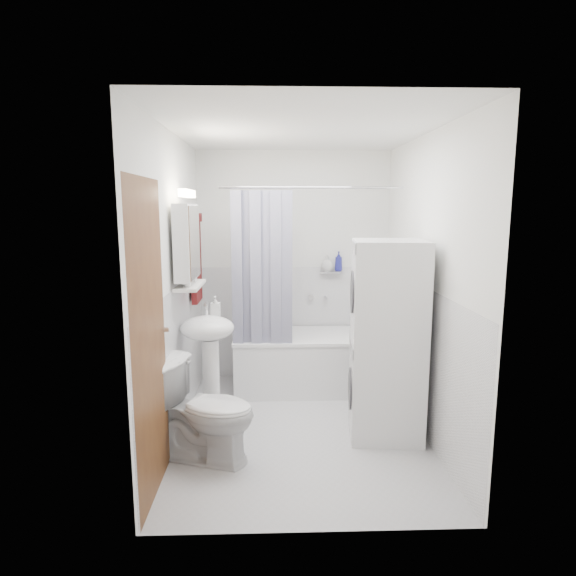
{
  "coord_description": "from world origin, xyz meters",
  "views": [
    {
      "loc": [
        -0.23,
        -3.76,
        1.82
      ],
      "look_at": [
        -0.1,
        0.15,
        1.17
      ],
      "focal_mm": 30.0,
      "sensor_mm": 36.0,
      "label": 1
    }
  ],
  "objects_px": {
    "bathtub": "(308,359)",
    "washer_dryer": "(387,340)",
    "toilet": "(205,411)",
    "sink": "(209,345)"
  },
  "relations": [
    {
      "from": "bathtub",
      "to": "washer_dryer",
      "type": "bearing_deg",
      "value": -61.78
    },
    {
      "from": "toilet",
      "to": "sink",
      "type": "bearing_deg",
      "value": 21.28
    },
    {
      "from": "sink",
      "to": "washer_dryer",
      "type": "bearing_deg",
      "value": -7.1
    },
    {
      "from": "bathtub",
      "to": "sink",
      "type": "distance_m",
      "value": 1.28
    },
    {
      "from": "bathtub",
      "to": "toilet",
      "type": "distance_m",
      "value": 1.62
    },
    {
      "from": "sink",
      "to": "bathtub",
      "type": "bearing_deg",
      "value": 43.56
    },
    {
      "from": "sink",
      "to": "washer_dryer",
      "type": "xyz_separation_m",
      "value": [
        1.43,
        -0.18,
        0.08
      ]
    },
    {
      "from": "bathtub",
      "to": "washer_dryer",
      "type": "height_order",
      "value": "washer_dryer"
    },
    {
      "from": "washer_dryer",
      "to": "sink",
      "type": "bearing_deg",
      "value": 179.13
    },
    {
      "from": "sink",
      "to": "toilet",
      "type": "xyz_separation_m",
      "value": [
        0.03,
        -0.54,
        -0.34
      ]
    }
  ]
}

